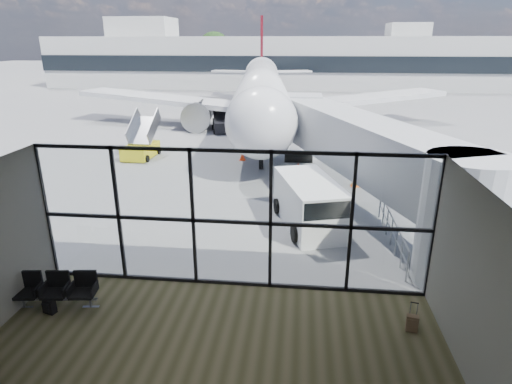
% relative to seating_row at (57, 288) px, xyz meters
% --- Properties ---
extents(ground, '(220.00, 220.00, 0.00)m').
position_rel_seating_row_xyz_m(ground, '(4.96, 41.68, -0.58)').
color(ground, slate).
rests_on(ground, ground).
extents(lounge_shell, '(12.02, 8.01, 4.51)m').
position_rel_seating_row_xyz_m(lounge_shell, '(4.96, -3.12, 2.07)').
color(lounge_shell, brown).
rests_on(lounge_shell, ground).
extents(glass_curtain_wall, '(12.10, 0.12, 4.50)m').
position_rel_seating_row_xyz_m(glass_curtain_wall, '(4.96, 1.68, 1.66)').
color(glass_curtain_wall, white).
rests_on(glass_curtain_wall, ground).
extents(jet_bridge, '(8.00, 16.50, 4.33)m').
position_rel_seating_row_xyz_m(jet_bridge, '(9.86, 8.75, 2.18)').
color(jet_bridge, '#A0A3A5').
rests_on(jet_bridge, ground).
extents(apron_railing, '(0.06, 5.46, 1.11)m').
position_rel_seating_row_xyz_m(apron_railing, '(10.56, 5.18, 0.13)').
color(apron_railing, gray).
rests_on(apron_railing, ground).
extents(far_terminal, '(80.00, 12.20, 11.00)m').
position_rel_seating_row_xyz_m(far_terminal, '(4.38, 63.65, 3.62)').
color(far_terminal, '#B9B9B4').
rests_on(far_terminal, ground).
extents(tree_0, '(4.95, 4.95, 7.12)m').
position_rel_seating_row_xyz_m(tree_0, '(-40.04, 73.68, 4.05)').
color(tree_0, '#382619').
rests_on(tree_0, ground).
extents(tree_1, '(5.61, 5.61, 8.07)m').
position_rel_seating_row_xyz_m(tree_1, '(-34.04, 73.68, 4.67)').
color(tree_1, '#382619').
rests_on(tree_1, ground).
extents(tree_2, '(6.27, 6.27, 9.03)m').
position_rel_seating_row_xyz_m(tree_2, '(-28.04, 73.68, 5.29)').
color(tree_2, '#382619').
rests_on(tree_2, ground).
extents(tree_3, '(4.95, 4.95, 7.12)m').
position_rel_seating_row_xyz_m(tree_3, '(-22.04, 73.68, 4.05)').
color(tree_3, '#382619').
rests_on(tree_3, ground).
extents(tree_4, '(5.61, 5.61, 8.07)m').
position_rel_seating_row_xyz_m(tree_4, '(-16.04, 73.68, 4.67)').
color(tree_4, '#382619').
rests_on(tree_4, ground).
extents(tree_5, '(6.27, 6.27, 9.03)m').
position_rel_seating_row_xyz_m(tree_5, '(-10.04, 73.68, 5.29)').
color(tree_5, '#382619').
rests_on(tree_5, ground).
extents(seating_row, '(2.37, 0.92, 1.06)m').
position_rel_seating_row_xyz_m(seating_row, '(0.00, 0.00, 0.00)').
color(seating_row, gray).
rests_on(seating_row, ground).
extents(backpack, '(0.37, 0.37, 0.49)m').
position_rel_seating_row_xyz_m(backpack, '(-0.04, -0.43, -0.35)').
color(backpack, black).
rests_on(backpack, ground).
extents(suitcase, '(0.34, 0.27, 0.85)m').
position_rel_seating_row_xyz_m(suitcase, '(10.16, -0.14, -0.33)').
color(suitcase, brown).
rests_on(suitcase, ground).
extents(airliner, '(34.47, 40.04, 10.32)m').
position_rel_seating_row_xyz_m(airliner, '(3.14, 30.15, 2.56)').
color(airliner, silver).
rests_on(airliner, ground).
extents(service_van, '(3.24, 4.96, 1.99)m').
position_rel_seating_row_xyz_m(service_van, '(7.46, 6.61, 0.44)').
color(service_van, white).
rests_on(service_van, ground).
extents(belt_loader, '(2.15, 3.81, 1.67)m').
position_rel_seating_row_xyz_m(belt_loader, '(0.08, 25.78, -0.03)').
color(belt_loader, black).
rests_on(belt_loader, ground).
extents(mobile_stairs, '(1.97, 3.53, 2.44)m').
position_rel_seating_row_xyz_m(mobile_stairs, '(-3.69, 16.78, 0.00)').
color(mobile_stairs, gold).
rests_on(mobile_stairs, ground).
extents(traffic_cone_a, '(0.40, 0.40, 0.57)m').
position_rel_seating_row_xyz_m(traffic_cone_a, '(3.18, 16.77, -0.31)').
color(traffic_cone_a, '#FF370D').
rests_on(traffic_cone_a, ground).
extents(traffic_cone_b, '(0.45, 0.45, 0.64)m').
position_rel_seating_row_xyz_m(traffic_cone_b, '(6.87, 14.29, -0.28)').
color(traffic_cone_b, '#FF3A0D').
rests_on(traffic_cone_b, ground).
extents(traffic_cone_c, '(0.47, 0.47, 0.67)m').
position_rel_seating_row_xyz_m(traffic_cone_c, '(9.96, 12.15, -0.27)').
color(traffic_cone_c, '#FF650D').
rests_on(traffic_cone_c, ground).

